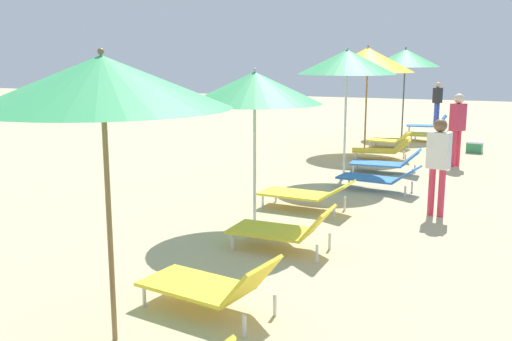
# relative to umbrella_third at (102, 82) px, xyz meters

# --- Properties ---
(umbrella_third) EXTENTS (2.29, 2.29, 2.74)m
(umbrella_third) POSITION_rel_umbrella_third_xyz_m (0.00, 0.00, 0.00)
(umbrella_third) COLOR olive
(umbrella_third) RESTS_ON ground
(lounger_third_shoreside) EXTENTS (1.57, 0.92, 0.67)m
(lounger_third_shoreside) POSITION_rel_umbrella_third_xyz_m (0.58, 0.91, -2.13)
(lounger_third_shoreside) COLOR yellow
(lounger_third_shoreside) RESTS_ON ground
(umbrella_fourth) EXTENTS (2.09, 2.09, 2.50)m
(umbrella_fourth) POSITION_rel_umbrella_third_xyz_m (-0.23, 4.06, -0.25)
(umbrella_fourth) COLOR silver
(umbrella_fourth) RESTS_ON ground
(lounger_fourth_shoreside) EXTENTS (1.67, 0.78, 0.57)m
(lounger_fourth_shoreside) POSITION_rel_umbrella_third_xyz_m (0.25, 5.31, -2.14)
(lounger_fourth_shoreside) COLOR yellow
(lounger_fourth_shoreside) RESTS_ON ground
(lounger_fourth_inland) EXTENTS (1.43, 0.72, 0.66)m
(lounger_fourth_inland) POSITION_rel_umbrella_third_xyz_m (0.61, 3.10, -2.13)
(lounger_fourth_inland) COLOR yellow
(lounger_fourth_inland) RESTS_ON ground
(umbrella_fifth) EXTENTS (2.12, 2.12, 2.87)m
(umbrella_fifth) POSITION_rel_umbrella_third_xyz_m (0.19, 8.23, 0.11)
(umbrella_fifth) COLOR silver
(umbrella_fifth) RESTS_ON ground
(lounger_fifth_shoreside) EXTENTS (1.59, 0.67, 0.58)m
(lounger_fifth_shoreside) POSITION_rel_umbrella_third_xyz_m (0.97, 9.21, -2.19)
(lounger_fifth_shoreside) COLOR blue
(lounger_fifth_shoreside) RESTS_ON ground
(lounger_fifth_inland) EXTENTS (1.67, 0.80, 0.56)m
(lounger_fifth_inland) POSITION_rel_umbrella_third_xyz_m (1.15, 7.27, -2.16)
(lounger_fifth_inland) COLOR blue
(lounger_fifth_inland) RESTS_ON ground
(umbrella_sixth) EXTENTS (2.57, 2.57, 2.97)m
(umbrella_sixth) POSITION_rel_umbrella_third_xyz_m (-0.14, 12.05, 0.13)
(umbrella_sixth) COLOR olive
(umbrella_sixth) RESTS_ON ground
(lounger_sixth_shoreside) EXTENTS (1.31, 0.83, 0.53)m
(lounger_sixth_shoreside) POSITION_rel_umbrella_third_xyz_m (0.41, 13.04, -2.18)
(lounger_sixth_shoreside) COLOR yellow
(lounger_sixth_shoreside) RESTS_ON ground
(lounger_sixth_inland) EXTENTS (1.61, 1.00, 0.58)m
(lounger_sixth_inland) POSITION_rel_umbrella_third_xyz_m (0.55, 10.96, -2.17)
(lounger_sixth_inland) COLOR yellow
(lounger_sixth_inland) RESTS_ON ground
(umbrella_farthest) EXTENTS (2.29, 2.29, 2.97)m
(umbrella_farthest) POSITION_rel_umbrella_third_xyz_m (0.33, 15.87, 0.17)
(umbrella_farthest) COLOR #4C4C51
(umbrella_farthest) RESTS_ON ground
(lounger_farthest_shoreside) EXTENTS (1.43, 0.78, 0.65)m
(lounger_farthest_shoreside) POSITION_rel_umbrella_third_xyz_m (1.05, 17.08, -2.14)
(lounger_farthest_shoreside) COLOR blue
(lounger_farthest_shoreside) RESTS_ON ground
(lounger_farthest_inland) EXTENTS (1.36, 0.79, 0.49)m
(lounger_farthest_inland) POSITION_rel_umbrella_third_xyz_m (1.41, 14.85, -2.20)
(lounger_farthest_inland) COLOR yellow
(lounger_farthest_inland) RESTS_ON ground
(person_walking_near) EXTENTS (0.38, 0.42, 1.65)m
(person_walking_near) POSITION_rel_umbrella_third_xyz_m (1.02, 20.47, -1.44)
(person_walking_near) COLOR #334CB2
(person_walking_near) RESTS_ON ground
(person_walking_mid) EXTENTS (0.40, 0.30, 1.66)m
(person_walking_mid) POSITION_rel_umbrella_third_xyz_m (2.39, 5.78, -1.44)
(person_walking_mid) COLOR #D8334C
(person_walking_mid) RESTS_ON ground
(person_walking_far) EXTENTS (0.39, 0.42, 1.79)m
(person_walking_far) POSITION_rel_umbrella_third_xyz_m (2.39, 10.68, -1.35)
(person_walking_far) COLOR #D8334C
(person_walking_far) RESTS_ON ground
(cooler_box) EXTENTS (0.46, 0.37, 0.32)m
(cooler_box) POSITION_rel_umbrella_third_xyz_m (2.76, 13.07, -2.28)
(cooler_box) COLOR #338C59
(cooler_box) RESTS_ON ground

